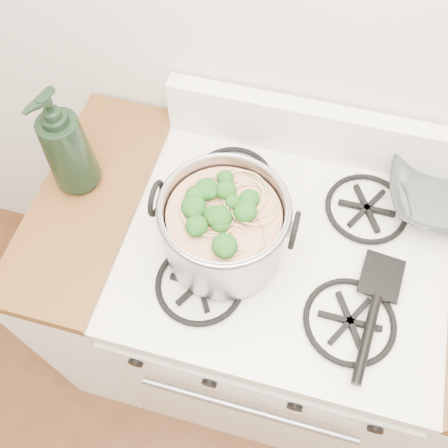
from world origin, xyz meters
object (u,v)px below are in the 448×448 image
Objects in this scene: gas_range at (270,315)px; glass_bowl at (438,198)px; stock_pot at (224,228)px; spatula at (382,275)px; bottle at (64,142)px.

glass_bowl is (0.33, 0.21, 0.50)m from gas_range.
stock_pot is 1.00× the size of spatula.
stock_pot is 0.41m from bottle.
spatula is 0.78m from bottle.
stock_pot reaches higher than gas_range.
gas_range is 0.83m from bottle.
bottle is at bearing 175.45° from gas_range.
bottle is at bearing -169.02° from glass_bowl.
bottle is (-0.40, 0.09, 0.06)m from stock_pot.
gas_range is at bearing 178.31° from spatula.
glass_bowl is 0.34× the size of bottle.
spatula is at bearing -114.18° from glass_bowl.
stock_pot is 0.37m from spatula.
glass_bowl reaches higher than gas_range.
stock_pot is at bearing -161.17° from gas_range.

